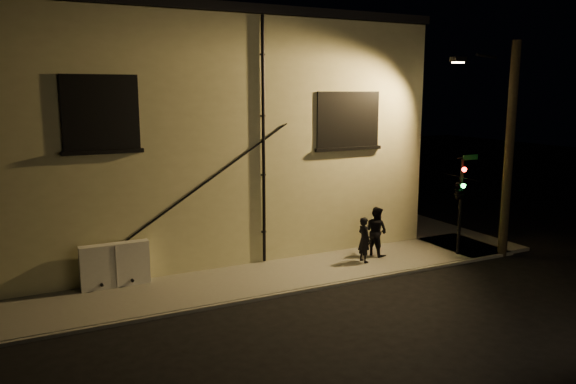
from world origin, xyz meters
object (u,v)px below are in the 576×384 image
utility_cabinet (115,265)px  pedestrian_a (364,240)px  traffic_signal (459,189)px  pedestrian_b (376,231)px  streetlamp_pole (507,146)px

utility_cabinet → pedestrian_a: size_ratio=1.28×
pedestrian_a → utility_cabinet: bearing=79.3°
pedestrian_a → traffic_signal: traffic_signal is taller
utility_cabinet → traffic_signal: size_ratio=0.57×
utility_cabinet → traffic_signal: traffic_signal is taller
pedestrian_b → streetlamp_pole: bearing=-126.2°
utility_cabinet → pedestrian_a: 8.31m
pedestrian_a → traffic_signal: (3.47, -0.83, 1.65)m
traffic_signal → streetlamp_pole: streetlamp_pole is taller
pedestrian_a → streetlamp_pole: streetlamp_pole is taller
utility_cabinet → pedestrian_a: (8.20, -1.34, 0.13)m
pedestrian_a → streetlamp_pole: bearing=-105.4°
utility_cabinet → streetlamp_pole: (13.37, -2.63, 3.28)m
utility_cabinet → pedestrian_b: pedestrian_b is taller
pedestrian_b → traffic_signal: traffic_signal is taller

